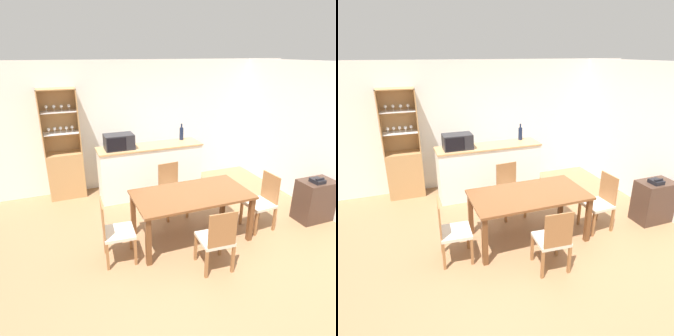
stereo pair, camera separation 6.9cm
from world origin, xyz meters
The scene contains 14 objects.
ground_plane centered at (0.00, 0.00, 0.00)m, with size 18.00×18.00×0.00m, color #936B47.
wall_back centered at (0.00, 2.63, 1.27)m, with size 6.80×0.06×2.55m.
wall_right centered at (2.58, 0.30, 1.27)m, with size 0.06×4.60×2.55m.
kitchen_counter centered at (-0.01, 1.95, 0.51)m, with size 2.02×0.54×1.01m.
display_cabinet centered at (-1.58, 2.42, 0.62)m, with size 0.66×0.37×2.09m.
dining_table centered at (0.08, 0.25, 0.65)m, with size 1.71×0.90×0.74m.
dining_chair_head_far centered at (0.08, 1.02, 0.45)m, with size 0.44×0.44×0.90m.
dining_chair_side_left_near centered at (-1.09, 0.12, 0.45)m, with size 0.44×0.44×0.90m.
dining_chair_side_right_near centered at (1.26, 0.12, 0.45)m, with size 0.43×0.43×0.90m.
dining_chair_head_near centered at (0.08, -0.52, 0.45)m, with size 0.44×0.44×0.90m.
microwave centered at (-0.61, 1.94, 1.15)m, with size 0.53×0.35×0.28m.
wine_bottle centered at (0.71, 2.11, 1.14)m, with size 0.08×0.08×0.33m.
side_cabinet centered at (2.25, 0.00, 0.35)m, with size 0.59×0.39×0.71m.
telephone centered at (2.19, -0.05, 0.74)m, with size 0.18×0.19×0.10m.
Camera 1 is at (-1.65, -3.32, 2.68)m, focal length 32.00 mm.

